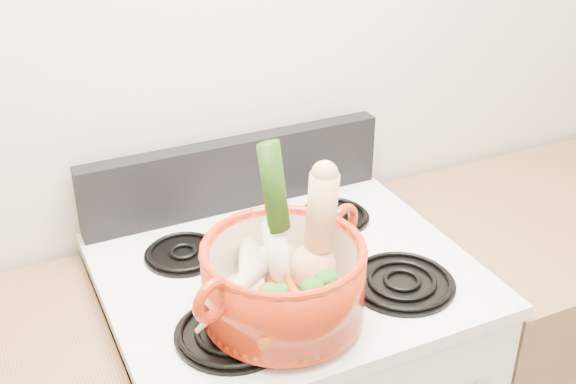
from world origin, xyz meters
name	(u,v)px	position (x,y,z in m)	size (l,w,h in m)	color
wall_back	(223,66)	(0.00, 1.75, 1.30)	(3.50, 0.02, 2.60)	silver
cooktop	(287,273)	(0.00, 1.40, 0.93)	(0.78, 0.67, 0.03)	silver
control_backsplash	(235,174)	(0.00, 1.70, 1.04)	(0.76, 0.05, 0.18)	black
burner_front_left	(233,332)	(-0.19, 1.24, 0.96)	(0.22, 0.22, 0.02)	black
burner_front_right	(402,281)	(0.19, 1.24, 0.96)	(0.22, 0.22, 0.02)	black
burner_back_left	(183,253)	(-0.19, 1.54, 0.96)	(0.17, 0.17, 0.02)	black
burner_back_right	(334,215)	(0.19, 1.54, 0.96)	(0.17, 0.17, 0.02)	black
dutch_oven	(283,281)	(-0.08, 1.24, 1.04)	(0.31, 0.31, 0.15)	#AB240A
pot_handle_left	(213,300)	(-0.25, 1.18, 1.10)	(0.09, 0.09, 0.02)	#AB240A
pot_handle_right	(343,223)	(0.08, 1.30, 1.10)	(0.09, 0.09, 0.02)	#AB240A
squash	(313,232)	(-0.01, 1.26, 1.12)	(0.10, 0.10, 0.24)	tan
leek	(277,218)	(-0.08, 1.28, 1.16)	(0.05, 0.05, 0.32)	white
ginger	(277,258)	(-0.05, 1.34, 1.02)	(0.08, 0.06, 0.05)	tan
parsnip_0	(255,290)	(-0.13, 1.26, 1.02)	(0.04, 0.04, 0.22)	#F0E7C4
parsnip_1	(251,293)	(-0.15, 1.25, 1.03)	(0.04, 0.04, 0.19)	beige
parsnip_2	(258,276)	(-0.12, 1.29, 1.04)	(0.05, 0.05, 0.21)	beige
parsnip_3	(229,295)	(-0.19, 1.24, 1.04)	(0.04, 0.04, 0.20)	beige
parsnip_4	(245,269)	(-0.14, 1.31, 1.04)	(0.04, 0.04, 0.20)	beige
carrot_0	(294,302)	(-0.08, 1.20, 1.02)	(0.03, 0.03, 0.17)	#C23F09
carrot_1	(263,318)	(-0.15, 1.18, 1.02)	(0.03, 0.03, 0.14)	#D44C0A
carrot_2	(296,297)	(-0.08, 1.20, 1.03)	(0.03, 0.03, 0.17)	#DA3F0A
carrot_3	(280,315)	(-0.13, 1.16, 1.03)	(0.03, 0.03, 0.13)	#C15709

